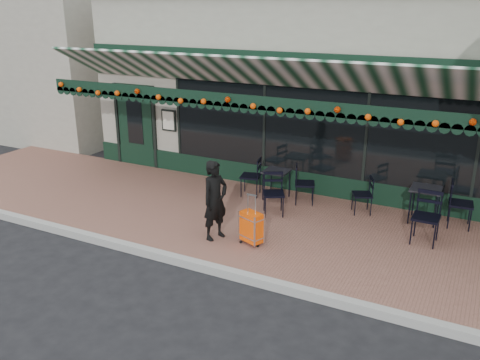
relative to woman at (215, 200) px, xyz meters
The scene contains 15 objects.
ground 1.40m from the woman, 56.34° to the right, with size 80.00×80.00×0.00m, color black.
sidewalk 1.51m from the woman, 62.31° to the left, with size 18.00×4.00×0.15m, color brown.
curb 1.40m from the woman, 58.60° to the right, with size 18.00×0.16×0.15m, color #9E9E99.
restaurant_building 7.11m from the woman, 85.18° to the left, with size 12.00×9.60×4.50m.
neighbor_building_left 14.39m from the woman, 150.17° to the left, with size 12.00×8.00×4.80m, color #A39F8F.
woman is the anchor object (origin of this frame).
suitcase 0.84m from the woman, ahead, with size 0.48×0.37×0.96m.
cafe_table_a 4.25m from the woman, 37.34° to the left, with size 0.59×0.59×0.72m.
cafe_table_b 2.43m from the woman, 85.13° to the left, with size 0.54×0.54×0.67m.
chair_a_left 3.28m from the woman, 48.92° to the left, with size 0.40×0.40×0.80m, color black, non-canonical shape.
chair_a_right 4.84m from the woman, 33.17° to the left, with size 0.47×0.47×0.94m, color black, non-canonical shape.
chair_a_front 3.88m from the woman, 23.90° to the left, with size 0.49×0.49×0.99m, color black, non-canonical shape.
chair_b_left 2.41m from the woman, 99.86° to the left, with size 0.45×0.45×0.90m, color black, non-canonical shape.
chair_b_right 2.62m from the woman, 70.44° to the left, with size 0.44×0.44×0.89m, color black, non-canonical shape.
chair_b_front 1.66m from the woman, 71.57° to the left, with size 0.45×0.45×0.90m, color black, non-canonical shape.
Camera 1 is at (3.79, -6.69, 4.33)m, focal length 38.00 mm.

